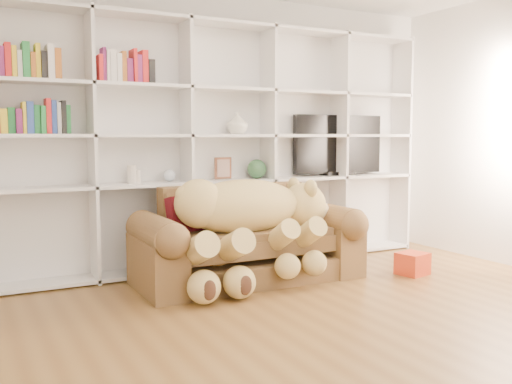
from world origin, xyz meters
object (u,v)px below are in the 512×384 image
sofa (247,245)px  teddy_bear (249,217)px  gift_box (412,264)px  tv (338,146)px

sofa → teddy_bear: teddy_bear is taller
teddy_bear → gift_box: bearing=-12.6°
teddy_bear → gift_box: 1.66m
gift_box → sofa: bearing=159.6°
sofa → teddy_bear: bearing=-112.9°
teddy_bear → gift_box: teddy_bear is taller
sofa → gift_box: size_ratio=7.79×
gift_box → tv: 1.61m
sofa → gift_box: bearing=-20.4°
sofa → gift_box: 1.58m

